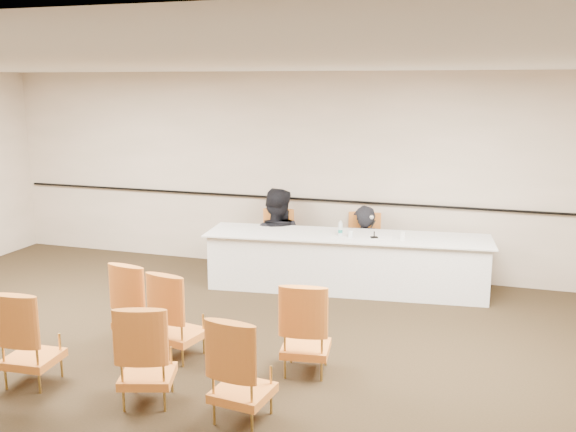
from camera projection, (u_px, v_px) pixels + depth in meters
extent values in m
plane|color=black|center=(186.00, 378.00, 6.28)|extent=(10.00, 10.00, 0.00)
plane|color=silver|center=(175.00, 64.00, 5.67)|extent=(10.00, 10.00, 0.00)
cube|color=#B9AA92|center=(303.00, 172.00, 9.70)|extent=(10.00, 0.04, 3.00)
cube|color=black|center=(302.00, 199.00, 9.75)|extent=(9.80, 0.04, 0.03)
imported|color=black|center=(363.00, 261.00, 9.43)|extent=(0.71, 0.58, 1.67)
imported|color=black|center=(276.00, 249.00, 9.66)|extent=(0.96, 0.77, 1.86)
cube|color=white|center=(381.00, 238.00, 8.64)|extent=(0.32, 0.25, 0.00)
cylinder|color=white|center=(350.00, 234.00, 8.67)|extent=(0.08, 0.08, 0.10)
cylinder|color=silver|center=(403.00, 236.00, 8.52)|extent=(0.09, 0.09, 0.12)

